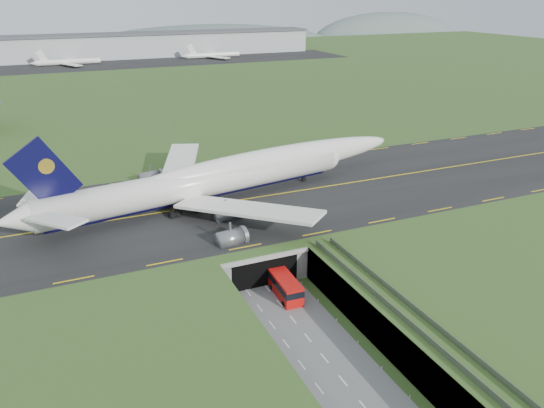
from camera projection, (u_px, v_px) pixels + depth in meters
name	position (u px, v px, depth m)	size (l,w,h in m)	color
ground	(285.00, 311.00, 83.99)	(900.00, 900.00, 0.00)	#3A5020
airfield_deck	(285.00, 294.00, 82.87)	(800.00, 800.00, 6.00)	gray
trench_road	(306.00, 336.00, 77.58)	(12.00, 75.00, 0.20)	slate
taxiway	(218.00, 204.00, 109.75)	(800.00, 44.00, 0.18)	black
tunnel_portal	(247.00, 248.00, 96.95)	(17.00, 22.30, 6.00)	gray
guideway	(422.00, 332.00, 69.83)	(3.00, 53.00, 7.05)	#A8A8A3
jumbo_jet	(228.00, 176.00, 110.50)	(89.11, 57.71, 19.35)	white
shuttle_tram	(286.00, 287.00, 87.10)	(3.48, 8.43, 3.37)	red
cargo_terminal	(85.00, 47.00, 333.16)	(320.00, 67.00, 15.60)	#B2B2B2
distant_hills	(149.00, 51.00, 474.76)	(700.00, 91.00, 60.00)	slate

